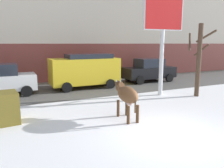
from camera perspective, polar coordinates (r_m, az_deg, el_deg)
ground_plane at (r=7.90m, az=14.22°, el=-12.46°), size 120.00×120.00×0.00m
road_strip at (r=15.28m, az=-6.61°, el=-1.11°), size 60.00×5.60×0.01m
building_facade at (r=20.66m, az=-12.24°, el=19.76°), size 44.00×6.10×13.00m
cow_brown at (r=8.92m, az=3.82°, el=-2.81°), size 0.69×1.91×1.54m
billboard at (r=13.34m, az=12.93°, el=15.65°), size 2.53×0.35×5.56m
car_white_hatchback at (r=14.42m, az=-26.03°, el=0.94°), size 3.51×1.93×1.86m
car_yellow_van at (r=15.35m, az=-6.92°, el=3.61°), size 4.61×2.13×2.32m
car_black_sedan at (r=18.10m, az=9.39°, el=3.49°), size 4.21×1.99×1.84m
bare_tree_left_lot at (r=13.64m, az=21.28°, el=6.27°), size 1.59×1.31×4.11m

